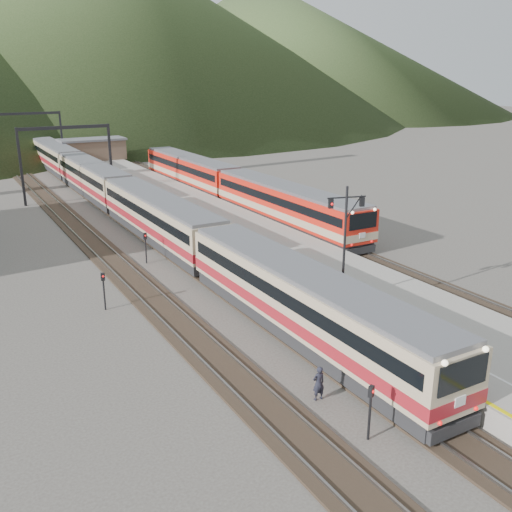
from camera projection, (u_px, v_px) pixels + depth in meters
track_main at (142, 228)px, 50.62m from camera, size 2.60×200.00×0.23m
track_far at (86, 236)px, 48.26m from camera, size 2.60×200.00×0.23m
track_second at (255, 213)px, 56.06m from camera, size 2.60×200.00×0.23m
platform at (209, 220)px, 51.48m from camera, size 8.00×100.00×1.00m
gantry_near at (66, 149)px, 59.99m from camera, size 9.55×0.25×8.00m
gantry_far at (27, 130)px, 80.65m from camera, size 9.55×0.25×8.00m
station_shed at (92, 149)px, 83.91m from camera, size 9.40×4.40×3.10m
hill_b at (44, 4)px, 210.42m from camera, size 220.00×220.00×75.00m
hill_c at (258, 43)px, 235.52m from camera, size 160.00×160.00×50.00m
main_train at (93, 178)px, 63.38m from camera, size 3.01×103.17×3.67m
second_train at (231, 184)px, 59.51m from camera, size 3.10×42.13×3.78m
signal_mast at (345, 232)px, 30.89m from camera, size 2.15×0.69×6.48m
short_signal_a at (370, 405)px, 21.05m from camera, size 0.26×0.23×2.27m
short_signal_b at (145, 244)px, 41.02m from camera, size 0.24×0.20×2.27m
short_signal_c at (104, 286)px, 32.85m from camera, size 0.24×0.18×2.27m
worker at (319, 383)px, 23.89m from camera, size 0.58×0.40×1.55m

